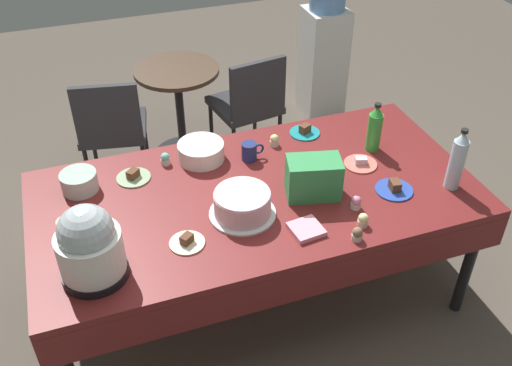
{
  "coord_description": "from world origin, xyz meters",
  "views": [
    {
      "loc": [
        -0.75,
        -2.13,
        2.52
      ],
      "look_at": [
        0.0,
        0.0,
        0.8
      ],
      "focal_mm": 40.48,
      "sensor_mm": 36.0,
      "label": 1
    }
  ],
  "objects_px": {
    "coffee_mug_navy": "(250,151)",
    "potluck_table": "(256,201)",
    "dessert_plate_cream": "(187,242)",
    "dessert_plate_teal": "(305,131)",
    "ceramic_snack_bowl": "(201,151)",
    "dessert_plate_cobalt": "(394,188)",
    "round_cafe_table": "(179,97)",
    "cupcake_mint": "(363,220)",
    "maroon_chair_right": "(249,101)",
    "slow_cooker": "(89,246)",
    "cupcake_cocoa": "(356,203)",
    "soda_carton": "(313,178)",
    "cupcake_vanilla": "(165,159)",
    "coffee_mug_tan": "(69,229)",
    "dessert_plate_coral": "(361,163)",
    "soda_bottle_water": "(457,161)",
    "glass_salad_bowl": "(79,182)",
    "dessert_plate_sage": "(133,176)",
    "water_cooler": "(324,47)",
    "cupcake_lemon": "(357,234)",
    "soda_bottle_lime_soda": "(375,128)",
    "frosted_layer_cake": "(242,204)",
    "maroon_chair_left": "(112,125)",
    "cupcake_rose": "(274,140)"
  },
  "relations": [
    {
      "from": "dessert_plate_teal",
      "to": "soda_bottle_water",
      "type": "bearing_deg",
      "value": -54.7
    },
    {
      "from": "glass_salad_bowl",
      "to": "cupcake_mint",
      "type": "distance_m",
      "value": 1.39
    },
    {
      "from": "coffee_mug_navy",
      "to": "soda_carton",
      "type": "distance_m",
      "value": 0.44
    },
    {
      "from": "dessert_plate_teal",
      "to": "soda_bottle_water",
      "type": "relative_size",
      "value": 0.51
    },
    {
      "from": "dessert_plate_coral",
      "to": "soda_carton",
      "type": "bearing_deg",
      "value": -157.08
    },
    {
      "from": "potluck_table",
      "to": "coffee_mug_tan",
      "type": "relative_size",
      "value": 16.74
    },
    {
      "from": "glass_salad_bowl",
      "to": "cupcake_mint",
      "type": "xyz_separation_m",
      "value": [
        1.2,
        -0.71,
        -0.02
      ]
    },
    {
      "from": "cupcake_vanilla",
      "to": "soda_carton",
      "type": "distance_m",
      "value": 0.8
    },
    {
      "from": "slow_cooker",
      "to": "cupcake_cocoa",
      "type": "relative_size",
      "value": 5.26
    },
    {
      "from": "round_cafe_table",
      "to": "cupcake_mint",
      "type": "bearing_deg",
      "value": -77.57
    },
    {
      "from": "frosted_layer_cake",
      "to": "soda_bottle_water",
      "type": "xyz_separation_m",
      "value": [
        1.06,
        -0.14,
        0.09
      ]
    },
    {
      "from": "dessert_plate_cream",
      "to": "cupcake_lemon",
      "type": "distance_m",
      "value": 0.76
    },
    {
      "from": "dessert_plate_cream",
      "to": "potluck_table",
      "type": "bearing_deg",
      "value": 31.7
    },
    {
      "from": "slow_cooker",
      "to": "dessert_plate_cream",
      "type": "height_order",
      "value": "slow_cooker"
    },
    {
      "from": "coffee_mug_navy",
      "to": "maroon_chair_right",
      "type": "bearing_deg",
      "value": 71.27
    },
    {
      "from": "round_cafe_table",
      "to": "potluck_table",
      "type": "bearing_deg",
      "value": -88.13
    },
    {
      "from": "dessert_plate_sage",
      "to": "water_cooler",
      "type": "distance_m",
      "value": 2.3
    },
    {
      "from": "slow_cooker",
      "to": "cupcake_cocoa",
      "type": "distance_m",
      "value": 1.24
    },
    {
      "from": "soda_bottle_water",
      "to": "maroon_chair_right",
      "type": "xyz_separation_m",
      "value": [
        -0.53,
        1.6,
        -0.42
      ]
    },
    {
      "from": "cupcake_vanilla",
      "to": "coffee_mug_tan",
      "type": "relative_size",
      "value": 0.51
    },
    {
      "from": "ceramic_snack_bowl",
      "to": "dessert_plate_cobalt",
      "type": "height_order",
      "value": "ceramic_snack_bowl"
    },
    {
      "from": "dessert_plate_cream",
      "to": "soda_bottle_lime_soda",
      "type": "distance_m",
      "value": 1.22
    },
    {
      "from": "maroon_chair_left",
      "to": "dessert_plate_cobalt",
      "type": "bearing_deg",
      "value": -51.64
    },
    {
      "from": "ceramic_snack_bowl",
      "to": "dessert_plate_teal",
      "type": "bearing_deg",
      "value": 4.66
    },
    {
      "from": "ceramic_snack_bowl",
      "to": "glass_salad_bowl",
      "type": "bearing_deg",
      "value": -174.73
    },
    {
      "from": "water_cooler",
      "to": "soda_bottle_water",
      "type": "bearing_deg",
      "value": -97.42
    },
    {
      "from": "cupcake_cocoa",
      "to": "cupcake_rose",
      "type": "xyz_separation_m",
      "value": [
        -0.17,
        0.64,
        0.0
      ]
    },
    {
      "from": "slow_cooker",
      "to": "cupcake_rose",
      "type": "bearing_deg",
      "value": 32.46
    },
    {
      "from": "glass_salad_bowl",
      "to": "cupcake_cocoa",
      "type": "relative_size",
      "value": 2.68
    },
    {
      "from": "coffee_mug_navy",
      "to": "maroon_chair_left",
      "type": "height_order",
      "value": "maroon_chair_left"
    },
    {
      "from": "round_cafe_table",
      "to": "coffee_mug_tan",
      "type": "bearing_deg",
      "value": -118.38
    },
    {
      "from": "dessert_plate_teal",
      "to": "cupcake_mint",
      "type": "height_order",
      "value": "cupcake_mint"
    },
    {
      "from": "frosted_layer_cake",
      "to": "water_cooler",
      "type": "height_order",
      "value": "water_cooler"
    },
    {
      "from": "dessert_plate_teal",
      "to": "water_cooler",
      "type": "relative_size",
      "value": 0.14
    },
    {
      "from": "dessert_plate_cobalt",
      "to": "coffee_mug_tan",
      "type": "bearing_deg",
      "value": 173.23
    },
    {
      "from": "soda_bottle_water",
      "to": "coffee_mug_navy",
      "type": "bearing_deg",
      "value": 147.22
    },
    {
      "from": "dessert_plate_cream",
      "to": "dessert_plate_teal",
      "type": "distance_m",
      "value": 1.09
    },
    {
      "from": "maroon_chair_right",
      "to": "cupcake_cocoa",
      "type": "bearing_deg",
      "value": -90.23
    },
    {
      "from": "ceramic_snack_bowl",
      "to": "cupcake_cocoa",
      "type": "height_order",
      "value": "ceramic_snack_bowl"
    },
    {
      "from": "dessert_plate_coral",
      "to": "soda_bottle_water",
      "type": "bearing_deg",
      "value": -43.14
    },
    {
      "from": "soda_bottle_lime_soda",
      "to": "soda_carton",
      "type": "height_order",
      "value": "soda_bottle_lime_soda"
    },
    {
      "from": "coffee_mug_navy",
      "to": "dessert_plate_teal",
      "type": "bearing_deg",
      "value": 19.93
    },
    {
      "from": "coffee_mug_navy",
      "to": "potluck_table",
      "type": "bearing_deg",
      "value": -102.69
    },
    {
      "from": "glass_salad_bowl",
      "to": "dessert_plate_coral",
      "type": "relative_size",
      "value": 1.03
    },
    {
      "from": "dessert_plate_cobalt",
      "to": "soda_carton",
      "type": "bearing_deg",
      "value": 164.41
    },
    {
      "from": "soda_bottle_lime_soda",
      "to": "coffee_mug_tan",
      "type": "relative_size",
      "value": 2.15
    },
    {
      "from": "cupcake_cocoa",
      "to": "slow_cooker",
      "type": "bearing_deg",
      "value": -178.47
    },
    {
      "from": "coffee_mug_navy",
      "to": "round_cafe_table",
      "type": "relative_size",
      "value": 0.17
    },
    {
      "from": "slow_cooker",
      "to": "dessert_plate_sage",
      "type": "relative_size",
      "value": 2.03
    },
    {
      "from": "slow_cooker",
      "to": "dessert_plate_coral",
      "type": "relative_size",
      "value": 2.02
    }
  ]
}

